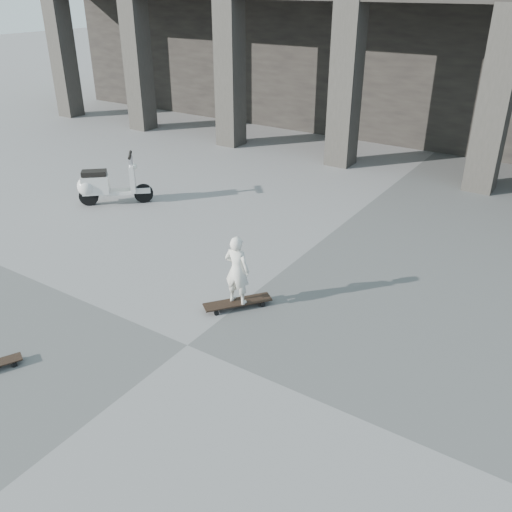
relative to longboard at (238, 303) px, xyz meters
The scene contains 5 objects.
ground 1.16m from the longboard, 90.98° to the right, with size 90.00×90.00×0.00m, color #535350.
colonnade 12.96m from the longboard, 90.09° to the left, with size 28.00×8.82×6.00m.
longboard is the anchor object (origin of this frame).
child 0.55m from the longboard, 90.90° to the right, with size 0.39×0.25×1.06m, color silver.
scooter 5.21m from the longboard, 159.23° to the left, with size 1.28×1.17×1.11m.
Camera 1 is at (4.03, -4.46, 4.37)m, focal length 38.00 mm.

